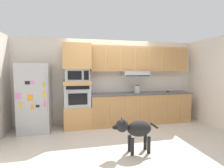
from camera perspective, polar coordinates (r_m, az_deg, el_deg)
name	(u,v)px	position (r m, az deg, el deg)	size (l,w,h in m)	color
ground_plane	(118,134)	(4.45, 2.06, -16.34)	(9.60, 9.60, 0.00)	beige
back_kitchen_wall	(109,81)	(5.25, -0.96, 0.88)	(6.20, 0.12, 2.50)	beige
side_panel_right	(215,82)	(5.58, 31.18, 0.44)	(0.12, 7.10, 2.50)	silver
refrigerator	(35,98)	(4.86, -24.39, -4.21)	(0.76, 0.73, 1.76)	#ADADB2
oven_base_cabinet	(78,116)	(4.94, -11.32, -10.62)	(0.74, 0.62, 0.60)	tan
built_in_oven	(78,95)	(4.82, -11.43, -3.72)	(0.70, 0.62, 0.60)	#A8AAAF
appliance_mid_shelf	(77,83)	(4.78, -11.50, 0.44)	(0.74, 0.62, 0.10)	tan
microwave	(77,75)	(4.77, -11.54, 2.95)	(0.64, 0.54, 0.32)	#A8AAAF
appliance_upper_cabinet	(77,57)	(4.78, -11.63, 8.95)	(0.74, 0.62, 0.68)	tan
lower_cabinet_run	(141,108)	(5.28, 9.72, -8.04)	(3.02, 0.63, 0.88)	tan
countertop_slab	(141,93)	(5.20, 9.77, -3.09)	(3.06, 0.64, 0.04)	#4C4C51
backsplash_panel	(138,84)	(5.44, 8.66, 0.12)	(3.06, 0.02, 0.50)	silver
upper_cabinet_with_hood	(140,60)	(5.27, 9.30, 7.94)	(3.02, 0.48, 0.88)	tan
screwdriver	(168,91)	(5.61, 18.22, -2.34)	(0.15, 0.13, 0.03)	black
electric_kettle	(137,89)	(5.08, 8.39, -1.73)	(0.17, 0.17, 0.24)	#A8AAAF
dog	(135,129)	(3.40, 7.76, -14.76)	(0.93, 0.31, 0.70)	black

